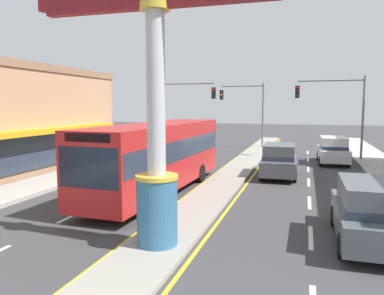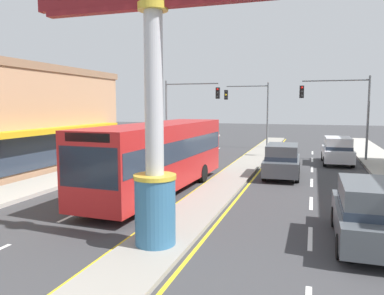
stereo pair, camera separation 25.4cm
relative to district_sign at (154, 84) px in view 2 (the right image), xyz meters
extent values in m
cube|color=gray|center=(0.00, 11.05, -4.63)|extent=(1.90, 52.00, 0.14)
cube|color=#ADA89E|center=(-8.91, 9.05, -4.61)|extent=(2.71, 60.00, 0.18)
cube|color=silver|center=(-4.25, 2.25, -4.69)|extent=(0.14, 2.20, 0.01)
cube|color=silver|center=(-4.25, 6.65, -4.69)|extent=(0.14, 2.20, 0.01)
cube|color=silver|center=(-4.25, 11.05, -4.69)|extent=(0.14, 2.20, 0.01)
cube|color=silver|center=(-4.25, 15.45, -4.69)|extent=(0.14, 2.20, 0.01)
cube|color=silver|center=(-4.25, 19.85, -4.69)|extent=(0.14, 2.20, 0.01)
cube|color=silver|center=(-4.25, 24.25, -4.69)|extent=(0.14, 2.20, 0.01)
cube|color=silver|center=(4.25, 2.25, -4.69)|extent=(0.14, 2.20, 0.01)
cube|color=silver|center=(4.25, 6.65, -4.69)|extent=(0.14, 2.20, 0.01)
cube|color=silver|center=(4.25, 11.05, -4.69)|extent=(0.14, 2.20, 0.01)
cube|color=silver|center=(4.25, 15.45, -4.69)|extent=(0.14, 2.20, 0.01)
cube|color=silver|center=(4.25, 19.85, -4.69)|extent=(0.14, 2.20, 0.01)
cube|color=silver|center=(4.25, 24.25, -4.69)|extent=(0.14, 2.20, 0.01)
cube|color=yellow|center=(-1.13, 11.05, -4.69)|extent=(0.12, 52.00, 0.01)
cube|color=yellow|center=(1.13, 11.05, -4.69)|extent=(0.12, 52.00, 0.01)
cylinder|color=#33668C|center=(0.00, 0.00, -3.60)|extent=(1.16, 1.16, 1.91)
cylinder|color=gold|center=(0.00, 0.00, -2.59)|extent=(1.22, 1.22, 0.12)
cylinder|color=#B7B7BC|center=(0.00, 0.00, -0.25)|extent=(0.52, 0.52, 4.80)
cylinder|color=gold|center=(0.00, 0.00, 2.05)|extent=(0.83, 0.83, 0.20)
cube|color=maroon|center=(0.00, 0.00, 2.07)|extent=(6.68, 0.29, 0.16)
cube|color=gold|center=(-10.21, 7.21, -2.06)|extent=(0.90, 16.52, 0.30)
cube|color=#283342|center=(-10.62, 7.21, -3.20)|extent=(0.08, 15.94, 2.00)
cylinder|color=slate|center=(-7.95, 20.85, -1.60)|extent=(0.16, 0.16, 6.20)
cylinder|color=slate|center=(-5.64, 20.85, 1.20)|extent=(4.62, 0.12, 0.12)
cube|color=black|center=(-3.33, 20.69, 0.39)|extent=(0.32, 0.24, 0.92)
sphere|color=red|center=(-3.33, 20.55, 0.69)|extent=(0.17, 0.17, 0.17)
sphere|color=black|center=(-3.33, 20.55, 0.39)|extent=(0.17, 0.17, 0.17)
sphere|color=black|center=(-3.33, 20.55, 0.09)|extent=(0.17, 0.17, 0.17)
cylinder|color=slate|center=(7.95, 19.92, -1.60)|extent=(0.16, 0.16, 6.20)
cylinder|color=slate|center=(5.64, 19.92, 1.20)|extent=(4.62, 0.12, 0.12)
cube|color=black|center=(3.33, 19.76, 0.39)|extent=(0.32, 0.24, 0.92)
sphere|color=red|center=(3.33, 19.62, 0.69)|extent=(0.17, 0.17, 0.17)
sphere|color=black|center=(3.33, 19.62, 0.39)|extent=(0.17, 0.17, 0.17)
sphere|color=black|center=(3.33, 19.62, 0.09)|extent=(0.17, 0.17, 0.17)
cylinder|color=slate|center=(0.12, 26.23, -1.60)|extent=(0.16, 0.16, 6.20)
cylinder|color=slate|center=(-1.86, 26.23, 1.20)|extent=(3.96, 0.12, 0.12)
cube|color=black|center=(-3.84, 26.07, 0.39)|extent=(0.32, 0.24, 0.92)
sphere|color=black|center=(-3.84, 25.93, 0.69)|extent=(0.17, 0.17, 0.17)
sphere|color=yellow|center=(-3.84, 25.93, 0.39)|extent=(0.17, 0.17, 0.17)
sphere|color=black|center=(-3.84, 25.93, 0.09)|extent=(0.17, 0.17, 0.17)
cube|color=#B21E1E|center=(-2.60, 6.57, -2.89)|extent=(2.96, 11.29, 2.90)
cube|color=#283342|center=(-2.60, 6.57, -2.59)|extent=(2.98, 11.07, 0.90)
cube|color=#283342|center=(-2.83, 1.02, -2.64)|extent=(2.30, 0.18, 1.40)
cube|color=black|center=(-2.83, 1.02, -1.64)|extent=(1.75, 0.15, 0.30)
cylinder|color=black|center=(-1.60, 3.06, -4.22)|extent=(0.32, 0.97, 0.96)
cylinder|color=black|center=(-3.89, 3.15, -4.22)|extent=(0.32, 0.97, 0.96)
cylinder|color=black|center=(-1.33, 9.43, -4.22)|extent=(0.32, 0.97, 0.96)
cylinder|color=black|center=(-3.63, 9.53, -4.22)|extent=(0.32, 0.97, 0.96)
cube|color=silver|center=(5.90, 18.34, -4.00)|extent=(2.00, 4.64, 0.80)
cube|color=silver|center=(5.91, 18.16, -3.20)|extent=(1.73, 2.89, 0.80)
cube|color=#283342|center=(5.91, 18.16, -3.48)|extent=(1.77, 2.92, 0.24)
cylinder|color=black|center=(5.00, 19.75, -4.36)|extent=(0.23, 0.68, 0.68)
cylinder|color=black|center=(6.74, 19.79, -4.36)|extent=(0.23, 0.68, 0.68)
cylinder|color=black|center=(5.06, 16.90, -4.36)|extent=(0.23, 0.68, 0.68)
cylinder|color=black|center=(6.81, 16.94, -4.36)|extent=(0.23, 0.68, 0.68)
cube|color=#4C5156|center=(5.90, 2.25, -4.00)|extent=(1.91, 4.60, 0.80)
cube|color=#4C5156|center=(5.90, 2.07, -3.20)|extent=(1.68, 2.85, 0.80)
cube|color=#283342|center=(5.90, 2.07, -3.48)|extent=(1.71, 2.88, 0.24)
cylinder|color=black|center=(5.03, 3.67, -4.36)|extent=(0.22, 0.68, 0.68)
cylinder|color=black|center=(5.03, 0.82, -4.36)|extent=(0.22, 0.68, 0.68)
cube|color=maroon|center=(-5.90, 20.97, -4.00)|extent=(2.05, 4.66, 0.80)
cube|color=maroon|center=(-5.90, 21.15, -3.20)|extent=(1.76, 2.90, 0.80)
cube|color=#283342|center=(-5.90, 21.15, -3.48)|extent=(1.80, 2.93, 0.24)
cylinder|color=black|center=(-5.07, 19.52, -4.36)|extent=(0.24, 0.69, 0.68)
cylinder|color=black|center=(-6.82, 19.57, -4.36)|extent=(0.24, 0.69, 0.68)
cylinder|color=black|center=(-4.98, 22.37, -4.36)|extent=(0.24, 0.69, 0.68)
cylinder|color=black|center=(-6.73, 22.42, -4.36)|extent=(0.24, 0.69, 0.68)
cube|color=#4C5156|center=(2.60, 12.20, -4.00)|extent=(2.02, 4.65, 0.80)
cube|color=#4C5156|center=(2.61, 12.01, -3.20)|extent=(1.75, 2.89, 0.80)
cube|color=#283342|center=(2.61, 12.01, -3.48)|extent=(1.78, 2.92, 0.24)
cylinder|color=black|center=(1.69, 13.60, -4.36)|extent=(0.24, 0.69, 0.68)
cylinder|color=black|center=(3.44, 13.65, -4.36)|extent=(0.24, 0.69, 0.68)
cylinder|color=black|center=(1.77, 10.75, -4.36)|extent=(0.24, 0.69, 0.68)
cylinder|color=black|center=(3.51, 10.79, -4.36)|extent=(0.24, 0.69, 0.68)
camera|label=1|loc=(3.97, -9.71, -0.57)|focal=35.16mm
camera|label=2|loc=(4.21, -9.63, -0.57)|focal=35.16mm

